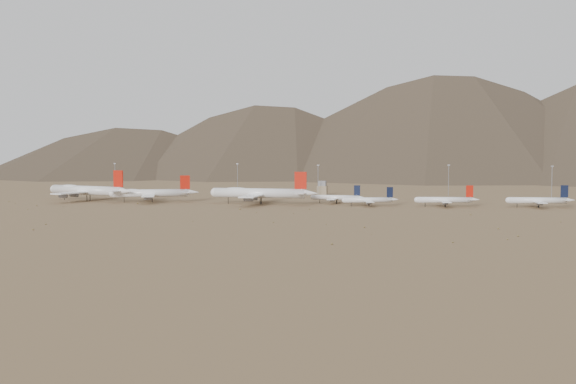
% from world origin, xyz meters
% --- Properties ---
extents(ground, '(3000.00, 3000.00, 0.00)m').
position_xyz_m(ground, '(0.00, 0.00, 0.00)').
color(ground, '#906E4A').
rests_on(ground, ground).
extents(mountain_ridge, '(4400.00, 1000.00, 300.00)m').
position_xyz_m(mountain_ridge, '(0.00, 900.00, 150.00)').
color(mountain_ridge, brown).
rests_on(mountain_ridge, ground).
extents(widebody_west, '(77.43, 61.12, 23.51)m').
position_xyz_m(widebody_west, '(-131.08, 21.17, 8.11)').
color(widebody_west, white).
rests_on(widebody_west, ground).
extents(widebody_centre, '(62.17, 49.80, 19.48)m').
position_xyz_m(widebody_centre, '(-80.49, 22.45, 6.71)').
color(widebody_centre, white).
rests_on(widebody_centre, ground).
extents(widebody_east, '(78.49, 59.97, 23.31)m').
position_xyz_m(widebody_east, '(2.25, 22.28, 8.04)').
color(widebody_east, white).
rests_on(widebody_east, ground).
extents(narrowbody_a, '(40.62, 29.19, 13.40)m').
position_xyz_m(narrowbody_a, '(55.10, 39.86, 4.35)').
color(narrowbody_a, white).
rests_on(narrowbody_a, ground).
extents(narrowbody_b, '(38.60, 28.61, 13.10)m').
position_xyz_m(narrowbody_b, '(80.05, 24.58, 4.25)').
color(narrowbody_b, white).
rests_on(narrowbody_b, ground).
extents(narrowbody_c, '(44.00, 32.14, 14.64)m').
position_xyz_m(narrowbody_c, '(131.51, 30.15, 4.75)').
color(narrowbody_c, white).
rests_on(narrowbody_c, ground).
extents(narrowbody_d, '(45.73, 33.31, 15.18)m').
position_xyz_m(narrowbody_d, '(192.62, 37.73, 4.92)').
color(narrowbody_d, white).
rests_on(narrowbody_d, ground).
extents(control_tower, '(8.00, 8.00, 12.00)m').
position_xyz_m(control_tower, '(30.00, 120.00, 5.32)').
color(control_tower, gray).
rests_on(control_tower, ground).
extents(mast_far_west, '(2.00, 0.60, 25.70)m').
position_xyz_m(mast_far_west, '(-158.75, 122.33, 14.20)').
color(mast_far_west, gray).
rests_on(mast_far_west, ground).
extents(mast_west, '(2.00, 0.60, 25.70)m').
position_xyz_m(mast_west, '(-49.12, 137.61, 14.20)').
color(mast_west, gray).
rests_on(mast_west, ground).
extents(mast_centre, '(2.00, 0.60, 25.70)m').
position_xyz_m(mast_centre, '(27.81, 111.72, 14.20)').
color(mast_centre, gray).
rests_on(mast_centre, ground).
extents(mast_east, '(2.00, 0.60, 25.70)m').
position_xyz_m(mast_east, '(132.35, 140.21, 14.20)').
color(mast_east, gray).
rests_on(mast_east, ground).
extents(mast_far_east, '(2.00, 0.60, 25.70)m').
position_xyz_m(mast_far_east, '(211.92, 128.66, 14.20)').
color(mast_far_east, gray).
rests_on(mast_far_east, ground).
extents(desert_scrub, '(440.08, 175.81, 0.92)m').
position_xyz_m(desert_scrub, '(28.77, -75.48, 0.32)').
color(desert_scrub, olive).
rests_on(desert_scrub, ground).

